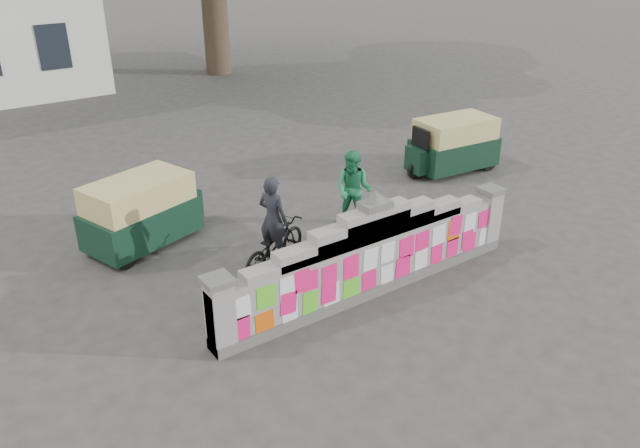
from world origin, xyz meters
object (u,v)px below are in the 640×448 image
at_px(cyclist_bike, 274,246).
at_px(cyclist_rider, 273,230).
at_px(pedestrian, 354,190).
at_px(rickshaw_left, 143,211).
at_px(rickshaw_right, 452,144).

bearing_deg(cyclist_bike, cyclist_rider, 156.20).
distance_m(cyclist_bike, pedestrian, 2.50).
xyz_separation_m(cyclist_rider, rickshaw_left, (-1.66, 2.42, -0.07)).
bearing_deg(pedestrian, cyclist_bike, -110.24).
height_order(pedestrian, rickshaw_right, pedestrian).
bearing_deg(pedestrian, rickshaw_left, -148.50).
relative_size(cyclist_rider, pedestrian, 0.96).
xyz_separation_m(cyclist_rider, pedestrian, (2.39, 0.60, 0.04)).
distance_m(cyclist_bike, cyclist_rider, 0.34).
bearing_deg(rickshaw_right, rickshaw_left, 0.94).
height_order(rickshaw_left, rickshaw_right, rickshaw_left).
relative_size(rickshaw_left, rickshaw_right, 1.02).
relative_size(cyclist_bike, cyclist_rider, 1.12).
xyz_separation_m(cyclist_rider, rickshaw_right, (6.65, 1.78, -0.08)).
xyz_separation_m(cyclist_bike, rickshaw_left, (-1.66, 2.42, 0.27)).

